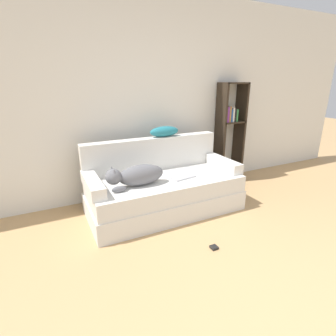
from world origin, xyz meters
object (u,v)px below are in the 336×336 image
(couch, at_px, (165,194))
(bookshelf, at_px, (230,127))
(laptop, at_px, (181,176))
(power_adapter, at_px, (214,247))
(dog, at_px, (136,175))
(throw_pillow, at_px, (164,131))

(couch, bearing_deg, bookshelf, 20.90)
(couch, height_order, laptop, laptop)
(power_adapter, bearing_deg, dog, 120.04)
(dog, height_order, power_adapter, dog)
(laptop, distance_m, power_adapter, 0.99)
(throw_pillow, bearing_deg, couch, -115.42)
(couch, distance_m, dog, 0.54)
(laptop, xyz_separation_m, bookshelf, (1.21, 0.61, 0.43))
(couch, xyz_separation_m, throw_pillow, (0.18, 0.37, 0.72))
(dog, bearing_deg, power_adapter, -59.96)
(bookshelf, bearing_deg, throw_pillow, -172.33)
(dog, height_order, laptop, dog)
(bookshelf, distance_m, power_adapter, 2.17)
(couch, relative_size, power_adapter, 27.10)
(couch, relative_size, laptop, 5.76)
(couch, relative_size, bookshelf, 1.21)
(couch, xyz_separation_m, laptop, (0.20, -0.08, 0.24))
(couch, bearing_deg, power_adapter, -84.57)
(throw_pillow, distance_m, bookshelf, 1.24)
(dog, distance_m, power_adapter, 1.13)
(couch, distance_m, throw_pillow, 0.83)
(couch, xyz_separation_m, bookshelf, (1.41, 0.54, 0.67))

